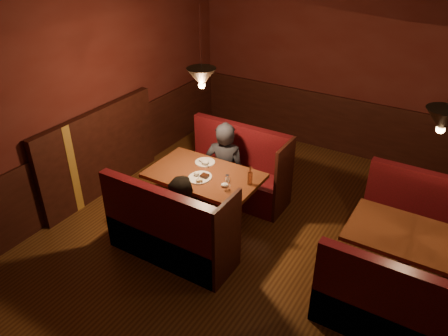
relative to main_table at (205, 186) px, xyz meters
The scene contains 9 objects.
room 1.09m from the main_table, 27.96° to the right, with size 6.02×7.02×2.92m.
main_table is the anchor object (origin of this frame).
main_bench_far 0.85m from the main_table, 88.78° to the left, with size 1.59×0.57×1.08m.
main_bench_near 0.86m from the main_table, 88.78° to the right, with size 1.59×0.57×1.08m.
second_table 2.51m from the main_table, ahead, with size 1.30×0.83×0.73m.
second_bench_far 2.71m from the main_table, 19.85° to the left, with size 1.44×0.54×1.03m.
second_bench_near 2.63m from the main_table, 14.05° to the right, with size 1.44×0.54×1.03m.
diner_a 0.63m from the main_table, 95.84° to the left, with size 0.58×0.38×1.60m, color black.
diner_b 0.63m from the main_table, 80.56° to the right, with size 0.68×0.53×1.39m, color black.
Camera 1 is at (1.54, -3.46, 3.66)m, focal length 35.00 mm.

